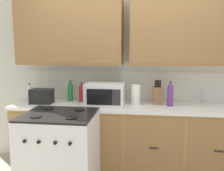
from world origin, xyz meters
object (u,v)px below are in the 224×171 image
(stove_range, at_px, (60,156))
(bottle_green, at_px, (70,91))
(microwave, at_px, (105,94))
(bottle_red, at_px, (82,92))
(knife_block, at_px, (157,95))
(bottle_clear, at_px, (30,92))
(toaster, at_px, (42,96))
(bottle_violet, at_px, (170,94))
(paper_towel_roll, at_px, (136,94))

(stove_range, height_order, bottle_green, bottle_green)
(microwave, relative_size, bottle_red, 1.85)
(knife_block, bearing_deg, bottle_clear, -178.73)
(microwave, relative_size, toaster, 1.71)
(bottle_red, bearing_deg, toaster, -159.67)
(bottle_violet, bearing_deg, bottle_red, 173.61)
(microwave, height_order, toaster, microwave)
(stove_range, relative_size, bottle_green, 3.38)
(microwave, xyz_separation_m, toaster, (-0.84, 0.01, -0.04))
(stove_range, relative_size, toaster, 3.39)
(paper_towel_roll, relative_size, bottle_red, 1.00)
(bottle_green, bearing_deg, microwave, -22.15)
(paper_towel_roll, bearing_deg, bottle_violet, -5.62)
(bottle_green, height_order, bottle_red, bottle_green)
(bottle_violet, bearing_deg, paper_towel_roll, 174.38)
(paper_towel_roll, bearing_deg, bottle_red, 173.16)
(paper_towel_roll, relative_size, bottle_clear, 1.07)
(stove_range, xyz_separation_m, microwave, (0.40, 0.57, 0.58))
(paper_towel_roll, bearing_deg, toaster, -175.60)
(knife_block, height_order, bottle_green, knife_block)
(knife_block, xyz_separation_m, bottle_green, (-1.17, 0.03, 0.02))
(bottle_violet, relative_size, bottle_red, 1.20)
(paper_towel_roll, height_order, bottle_violet, bottle_violet)
(bottle_green, xyz_separation_m, bottle_red, (0.17, -0.02, -0.01))
(paper_towel_roll, bearing_deg, microwave, -165.30)
(knife_block, relative_size, bottle_red, 1.19)
(stove_range, distance_m, paper_towel_roll, 1.18)
(bottle_green, bearing_deg, paper_towel_roll, -6.96)
(toaster, distance_m, knife_block, 1.51)
(stove_range, xyz_separation_m, bottle_green, (-0.11, 0.78, 0.58))
(microwave, height_order, paper_towel_roll, microwave)
(toaster, bearing_deg, bottle_red, 20.33)
(bottle_green, height_order, bottle_clear, bottle_green)
(bottle_red, bearing_deg, paper_towel_roll, -6.84)
(toaster, distance_m, bottle_violet, 1.65)
(stove_range, xyz_separation_m, paper_towel_roll, (0.78, 0.67, 0.57))
(stove_range, xyz_separation_m, bottle_violet, (1.21, 0.63, 0.59))
(stove_range, xyz_separation_m, knife_block, (1.06, 0.75, 0.55))
(bottle_red, bearing_deg, bottle_clear, -176.13)
(knife_block, xyz_separation_m, bottle_red, (-1.01, 0.01, 0.01))
(bottle_clear, bearing_deg, microwave, -7.45)
(bottle_green, bearing_deg, toaster, -147.90)
(toaster, bearing_deg, bottle_violet, 1.81)
(toaster, distance_m, bottle_green, 0.39)
(microwave, xyz_separation_m, bottle_clear, (-1.07, 0.14, -0.02))
(microwave, bearing_deg, bottle_green, 157.85)
(bottle_violet, xyz_separation_m, bottle_red, (-1.16, 0.13, -0.03))
(toaster, relative_size, knife_block, 0.90)
(bottle_violet, distance_m, bottle_red, 1.16)
(toaster, bearing_deg, stove_range, -52.90)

